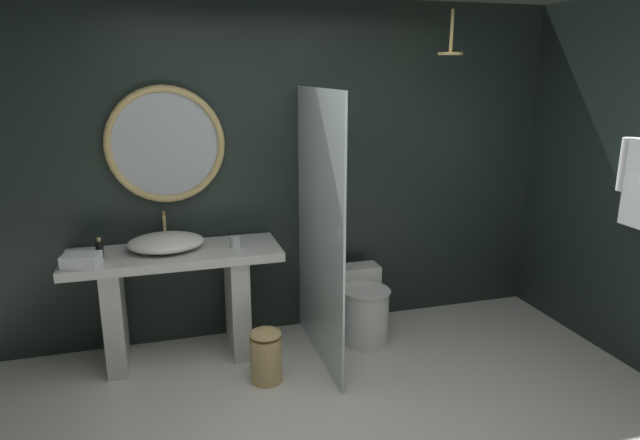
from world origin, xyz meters
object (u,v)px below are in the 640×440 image
at_px(vessel_sink, 166,242).
at_px(round_wall_mirror, 166,145).
at_px(waste_bin, 266,355).
at_px(folded_hand_towel, 81,260).
at_px(toilet, 362,306).
at_px(tumbler_cup, 235,242).
at_px(soap_dispenser, 100,249).
at_px(rain_shower_head, 451,49).

relative_size(vessel_sink, round_wall_mirror, 0.63).
height_order(waste_bin, folded_hand_towel, folded_hand_towel).
bearing_deg(waste_bin, vessel_sink, 137.54).
relative_size(round_wall_mirror, folded_hand_towel, 3.72).
height_order(toilet, waste_bin, toilet).
bearing_deg(toilet, tumbler_cup, 176.77).
distance_m(tumbler_cup, waste_bin, 0.84).
xyz_separation_m(tumbler_cup, soap_dispenser, (-0.92, 0.03, 0.02)).
xyz_separation_m(round_wall_mirror, waste_bin, (0.55, -0.77, -1.36)).
height_order(soap_dispenser, waste_bin, soap_dispenser).
height_order(tumbler_cup, waste_bin, tumbler_cup).
bearing_deg(folded_hand_towel, round_wall_mirror, 35.78).
bearing_deg(round_wall_mirror, rain_shower_head, -10.31).
distance_m(rain_shower_head, waste_bin, 2.55).
bearing_deg(folded_hand_towel, soap_dispenser, 57.99).
relative_size(vessel_sink, toilet, 0.94).
xyz_separation_m(rain_shower_head, waste_bin, (-1.49, -0.40, -2.03)).
height_order(tumbler_cup, folded_hand_towel, folded_hand_towel).
distance_m(vessel_sink, rain_shower_head, 2.49).
xyz_separation_m(vessel_sink, waste_bin, (0.60, -0.55, -0.70)).
bearing_deg(vessel_sink, toilet, -5.14).
xyz_separation_m(soap_dispenser, waste_bin, (1.04, -0.50, -0.70)).
height_order(vessel_sink, round_wall_mirror, round_wall_mirror).
bearing_deg(folded_hand_towel, tumbler_cup, 7.35).
xyz_separation_m(vessel_sink, toilet, (1.46, -0.13, -0.62)).
bearing_deg(soap_dispenser, folded_hand_towel, -122.01).
relative_size(tumbler_cup, waste_bin, 0.21).
relative_size(soap_dispenser, toilet, 0.25).
bearing_deg(toilet, round_wall_mirror, 166.07).
relative_size(rain_shower_head, folded_hand_towel, 1.39).
distance_m(soap_dispenser, folded_hand_towel, 0.19).
bearing_deg(rain_shower_head, waste_bin, -165.14).
distance_m(vessel_sink, round_wall_mirror, 0.70).
relative_size(tumbler_cup, rain_shower_head, 0.26).
xyz_separation_m(tumbler_cup, waste_bin, (0.12, -0.47, -0.68)).
bearing_deg(rain_shower_head, round_wall_mirror, 169.69).
relative_size(vessel_sink, waste_bin, 1.39).
relative_size(tumbler_cup, soap_dispenser, 0.58).
relative_size(rain_shower_head, toilet, 0.56).
height_order(rain_shower_head, waste_bin, rain_shower_head).
relative_size(tumbler_cup, round_wall_mirror, 0.10).
bearing_deg(round_wall_mirror, folded_hand_towel, -144.22).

